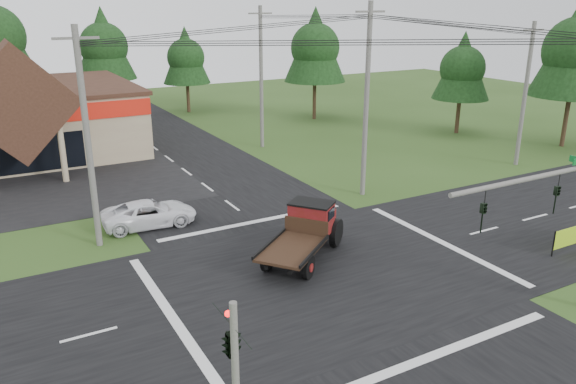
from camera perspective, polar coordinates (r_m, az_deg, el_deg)
ground at (r=25.13m, az=3.59°, el=-8.27°), size 120.00×120.00×0.00m
road_ns at (r=25.13m, az=3.59°, el=-8.25°), size 12.00×120.00×0.02m
road_ew at (r=25.13m, az=3.59°, el=-8.24°), size 120.00×12.00×0.02m
traffic_signal_corner at (r=14.67m, az=-5.79°, el=-13.76°), size 0.53×2.48×4.40m
utility_pole_nw at (r=27.77m, az=-19.70°, el=5.13°), size 2.00×0.30×10.50m
utility_pole_ne at (r=34.01m, az=7.98°, el=9.22°), size 2.00×0.30×11.50m
utility_pole_far at (r=43.90m, az=22.94°, el=9.19°), size 2.00×0.30×10.20m
utility_pole_n at (r=45.87m, az=-2.74°, el=11.60°), size 2.00×0.30×11.20m
tree_row_d at (r=62.13m, az=-18.24°, el=14.09°), size 6.16×6.16×11.11m
tree_row_e at (r=62.40m, az=-10.35°, el=13.47°), size 5.04×5.04×9.09m
tree_side_ne at (r=57.53m, az=2.78°, el=14.67°), size 6.16×6.16×11.11m
tree_side_e_near at (r=53.32m, az=17.33°, el=12.10°), size 5.04×5.04×9.09m
antique_flatbed_truck at (r=25.93m, az=1.45°, el=-4.34°), size 6.05×5.42×2.47m
white_pickup at (r=30.90m, az=-13.90°, el=-2.13°), size 5.09×2.61×1.38m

